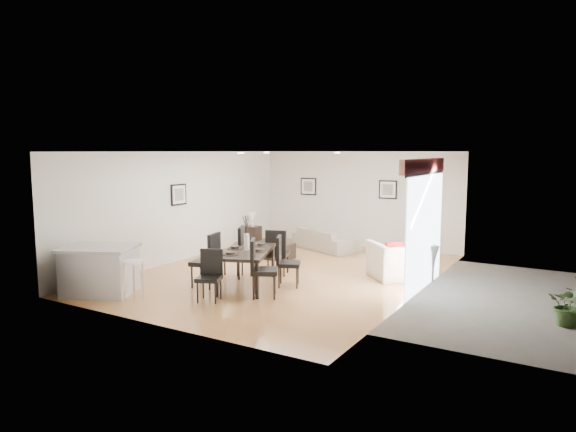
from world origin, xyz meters
The scene contains 27 objects.
ground centered at (0.00, 0.00, 0.00)m, with size 8.00×8.00×0.00m, color #BB814C.
wall_back centered at (0.00, 4.00, 1.35)m, with size 6.00×0.04×2.70m, color silver.
wall_front centered at (0.00, -4.00, 1.35)m, with size 6.00×0.04×2.70m, color silver.
wall_left centered at (-3.00, 0.00, 1.35)m, with size 0.04×8.00×2.70m, color silver.
wall_right centered at (3.00, 0.00, 1.35)m, with size 0.04×8.00×2.70m, color silver.
ceiling centered at (0.00, 0.00, 2.70)m, with size 6.00×8.00×0.02m, color white.
sofa centered at (-0.53, 2.91, 0.29)m, with size 1.98×0.77×0.58m, color gray.
armchair centered at (2.34, 0.83, 0.39)m, with size 1.22×1.06×0.79m, color beige.
courtyard_plant_a centered at (5.56, -0.75, 0.33)m, with size 0.59×0.52×0.66m, color #3D5B27.
dining_table centered at (-0.11, -1.37, 0.67)m, with size 1.50×1.99×0.74m.
dining_chair_wnear centered at (-0.73, -1.80, 0.61)m, with size 0.59×0.59×1.10m.
dining_chair_wfar centered at (-0.74, -0.89, 0.62)m, with size 0.66×0.66×1.11m.
dining_chair_enear centered at (0.52, -1.87, 0.61)m, with size 0.67×0.67×1.09m.
dining_chair_efar centered at (0.52, -0.97, 0.57)m, with size 0.61×0.61×1.02m.
dining_chair_head centered at (-0.14, -2.49, 0.52)m, with size 0.54×0.54×0.93m.
dining_chair_foot centered at (-0.09, -0.27, 0.57)m, with size 0.57×0.57×1.02m.
vase centered at (-0.11, -1.37, 1.03)m, with size 0.91×1.39×0.70m.
coffee_table centered at (-1.11, 1.22, 0.20)m, with size 0.98×0.59×0.39m, color black.
side_table centered at (-2.66, 2.52, 0.27)m, with size 0.41×0.41×0.54m, color black.
table_lamp centered at (-2.66, 2.52, 0.81)m, with size 0.21×0.21×0.41m.
cushion centered at (2.23, 0.72, 0.63)m, with size 0.35×0.11×0.35m, color maroon.
kitchen_island centered at (-2.23, -3.23, 0.47)m, with size 1.62×1.47×0.92m.
bar_stool centered at (-1.32, -3.23, 0.64)m, with size 0.34×0.34×0.75m.
framed_print_back_left centered at (-1.60, 3.97, 1.65)m, with size 0.52×0.04×0.52m.
framed_print_back_right centered at (0.90, 3.97, 1.65)m, with size 0.52×0.04×0.52m.
framed_print_left_wall centered at (-2.97, -0.20, 1.65)m, with size 0.04×0.52×0.52m.
sliding_door centered at (2.96, 0.30, 1.66)m, with size 0.12×2.70×2.57m.
Camera 1 is at (5.73, -9.63, 2.71)m, focal length 32.00 mm.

